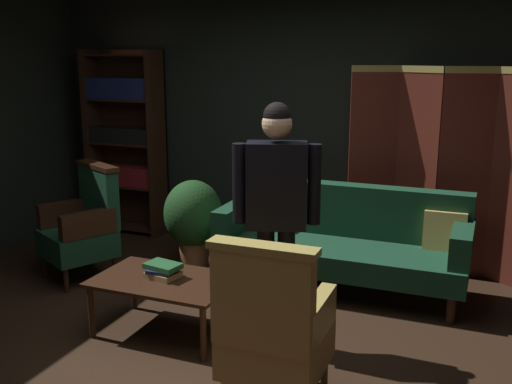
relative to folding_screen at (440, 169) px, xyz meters
The scene contains 13 objects.
ground_plane 2.68m from the folding_screen, 120.38° to the right, with size 10.00×10.00×0.00m, color black.
back_wall 1.36m from the folding_screen, 166.52° to the left, with size 7.20×0.10×2.80m, color black.
folding_screen is the anchor object (origin of this frame).
bookshelf 3.41m from the folding_screen, behind, with size 0.90×0.32×2.05m.
velvet_couch 1.13m from the folding_screen, 135.53° to the right, with size 2.12×0.78×0.88m.
coffee_table 2.73m from the folding_screen, 129.62° to the right, with size 1.00×0.64×0.42m.
armchair_gilt_accent 2.75m from the folding_screen, 103.62° to the right, with size 0.60×0.58×1.04m.
armchair_wing_left 3.27m from the folding_screen, 155.37° to the right, with size 0.78×0.78×1.04m.
standing_figure 2.10m from the folding_screen, 114.85° to the right, with size 0.56×0.33×1.70m.
potted_plant 2.33m from the folding_screen, 160.99° to the right, with size 0.56×0.56×0.85m.
book_tan_leather 2.71m from the folding_screen, 130.19° to the right, with size 0.22×0.18×0.04m, color #9E7A47.
book_navy_cloth 2.70m from the folding_screen, 130.19° to the right, with size 0.19×0.18×0.03m, color navy.
book_green_cloth 2.70m from the folding_screen, 130.19° to the right, with size 0.25×0.17×0.04m, color #1E4C28.
Camera 1 is at (1.69, -3.36, 2.00)m, focal length 41.42 mm.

